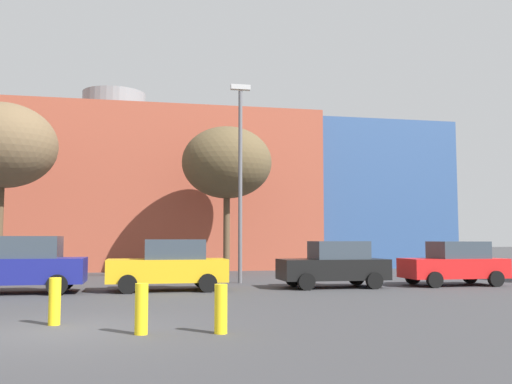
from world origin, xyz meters
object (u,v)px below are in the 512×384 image
at_px(parked_car_3, 169,265).
at_px(parked_car_4, 334,264).
at_px(bare_tree_0, 2,146).
at_px(street_lamp, 240,170).
at_px(bare_tree_1, 227,163).
at_px(bollard_yellow_2, 221,309).
at_px(parked_car_5, 454,264).
at_px(bollard_yellow_1, 55,301).
at_px(parked_car_2, 19,265).
at_px(bollard_yellow_0, 141,309).

xyz_separation_m(parked_car_3, parked_car_4, (5.90, 0.00, -0.03)).
relative_size(bare_tree_0, street_lamp, 0.94).
height_order(bare_tree_1, bollard_yellow_2, bare_tree_1).
bearing_deg(parked_car_5, bollard_yellow_1, 28.76).
bearing_deg(street_lamp, bare_tree_1, 87.46).
relative_size(parked_car_3, parked_car_5, 1.05).
height_order(parked_car_5, bollard_yellow_1, parked_car_5).
bearing_deg(parked_car_2, street_lamp, -160.35).
bearing_deg(parked_car_3, bare_tree_0, -41.52).
xyz_separation_m(parked_car_5, bollard_yellow_2, (-10.18, -9.06, -0.37)).
bearing_deg(bare_tree_1, parked_car_3, -112.11).
height_order(bollard_yellow_2, street_lamp, street_lamp).
xyz_separation_m(parked_car_3, bare_tree_0, (-6.77, 5.99, 4.84)).
height_order(bollard_yellow_1, street_lamp, street_lamp).
distance_m(bare_tree_1, bollard_yellow_2, 17.78).
distance_m(parked_car_2, parked_car_5, 15.45).
bearing_deg(bare_tree_1, parked_car_5, -46.08).
xyz_separation_m(parked_car_5, bollard_yellow_1, (-13.36, -7.33, -0.34)).
xyz_separation_m(bollard_yellow_1, street_lamp, (5.63, 10.09, 4.05)).
xyz_separation_m(parked_car_5, street_lamp, (-7.72, 2.76, 3.71)).
relative_size(bollard_yellow_2, street_lamp, 0.11).
bearing_deg(parked_car_2, bare_tree_1, -135.57).
distance_m(parked_car_4, bare_tree_0, 14.83).
xyz_separation_m(bollard_yellow_0, bollard_yellow_2, (1.45, -0.20, -0.01)).
height_order(parked_car_2, street_lamp, street_lamp).
distance_m(bollard_yellow_1, bollard_yellow_2, 3.62).
bearing_deg(bollard_yellow_2, parked_car_4, 59.12).
bearing_deg(bollard_yellow_2, parked_car_2, 120.17).
relative_size(parked_car_4, bollard_yellow_2, 4.23).
distance_m(parked_car_3, bollard_yellow_1, 7.82).
distance_m(parked_car_4, street_lamp, 5.48).
bearing_deg(parked_car_3, bollard_yellow_2, 93.06).
xyz_separation_m(bare_tree_0, bollard_yellow_1, (4.08, -13.32, -5.22)).
distance_m(bare_tree_0, bare_tree_1, 10.10).
bearing_deg(street_lamp, bare_tree_0, 161.58).
height_order(parked_car_4, bare_tree_1, bare_tree_1).
relative_size(bare_tree_1, bollard_yellow_2, 7.98).
xyz_separation_m(bare_tree_1, bollard_yellow_2, (-2.68, -16.85, -5.01)).
relative_size(bare_tree_1, street_lamp, 0.91).
distance_m(parked_car_2, street_lamp, 8.96).
height_order(parked_car_3, parked_car_5, parked_car_3).
height_order(parked_car_2, bollard_yellow_0, parked_car_2).
relative_size(parked_car_5, bollard_yellow_1, 3.99).
height_order(bare_tree_0, bollard_yellow_0, bare_tree_0).
bearing_deg(parked_car_4, parked_car_2, 0.00).
relative_size(parked_car_2, bollard_yellow_1, 4.44).
bearing_deg(bare_tree_1, parked_car_4, -70.64).
height_order(bare_tree_0, street_lamp, street_lamp).
height_order(parked_car_3, bare_tree_0, bare_tree_0).
distance_m(bare_tree_0, street_lamp, 10.30).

